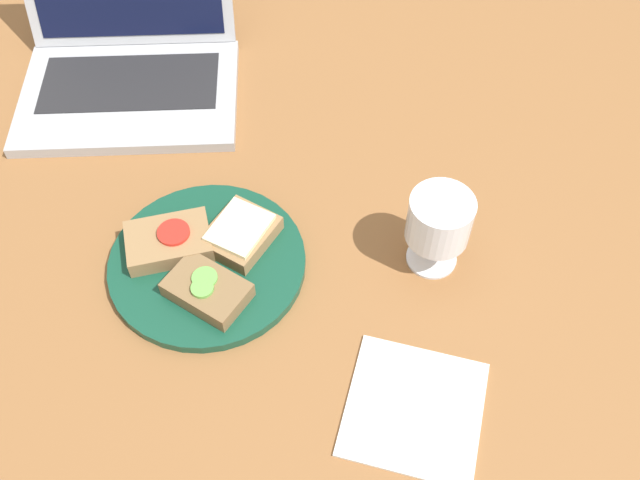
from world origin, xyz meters
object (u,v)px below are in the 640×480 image
object	(u,v)px
sandwich_with_cucumber	(207,289)
wine_glass	(439,222)
napkin	(414,409)
sandwich_with_tomato	(169,241)
plate	(207,263)
laptop	(128,60)
sandwich_with_cheese	(240,233)

from	to	relation	value
sandwich_with_cucumber	wine_glass	xyz separation A→B (cm)	(29.12, 5.25, 5.37)
wine_glass	napkin	distance (cm)	22.92
sandwich_with_tomato	napkin	size ratio (longest dim) A/B	0.78
plate	sandwich_with_tomato	distance (cm)	5.76
plate	sandwich_with_cucumber	distance (cm)	5.76
sandwich_with_tomato	laptop	bearing A→B (deg)	104.44
sandwich_with_tomato	napkin	xyz separation A→B (cm)	(29.61, -23.42, -2.52)
napkin	sandwich_with_cucumber	bearing A→B (deg)	147.03
sandwich_with_cheese	laptop	world-z (taller)	laptop
sandwich_with_cucumber	sandwich_with_tomato	bearing A→B (deg)	124.85
wine_glass	laptop	size ratio (longest dim) A/B	0.35
sandwich_with_cucumber	napkin	bearing A→B (deg)	-32.97
wine_glass	laptop	xyz separation A→B (cm)	(-43.41, 37.16, -3.79)
wine_glass	laptop	distance (cm)	57.27
plate	sandwich_with_cheese	size ratio (longest dim) A/B	2.17
sandwich_with_cucumber	sandwich_with_cheese	xyz separation A→B (cm)	(3.96, 8.51, 0.12)
sandwich_with_tomato	wine_glass	xyz separation A→B (cm)	(34.47, -2.43, 5.33)
sandwich_with_tomato	sandwich_with_cheese	xyz separation A→B (cm)	(9.31, 0.82, 0.08)
sandwich_with_cucumber	plate	bearing A→B (deg)	94.98
sandwich_with_tomato	sandwich_with_cheese	world-z (taller)	same
plate	napkin	bearing A→B (deg)	-40.51
napkin	wine_glass	bearing A→B (deg)	76.94
sandwich_with_tomato	wine_glass	world-z (taller)	wine_glass
sandwich_with_tomato	napkin	distance (cm)	37.83
plate	sandwich_with_tomato	xyz separation A→B (cm)	(-4.88, 2.29, 2.01)
wine_glass	napkin	bearing A→B (deg)	-103.06
plate	napkin	xyz separation A→B (cm)	(24.72, -21.12, -0.51)
plate	sandwich_with_cheese	bearing A→B (deg)	35.13
plate	sandwich_with_cucumber	world-z (taller)	sandwich_with_cucumber
sandwich_with_cheese	wine_glass	world-z (taller)	wine_glass
plate	wine_glass	size ratio (longest dim) A/B	2.19
plate	laptop	distance (cm)	39.67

